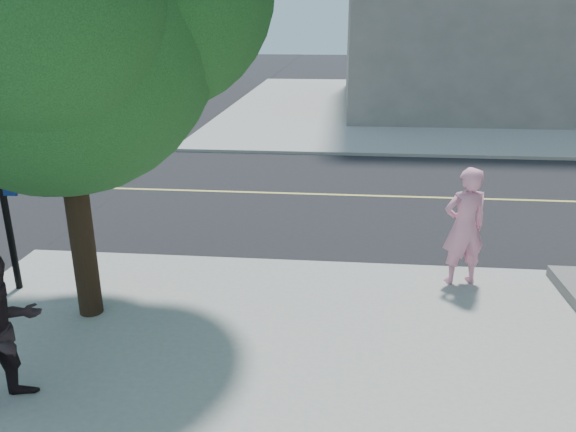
# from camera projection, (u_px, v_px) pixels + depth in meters

# --- Properties ---
(ground) EXTENTS (140.00, 140.00, 0.00)m
(ground) POSITION_uv_depth(u_px,v_px,m) (86.00, 257.00, 10.54)
(ground) COLOR black
(ground) RESTS_ON ground
(road_ew) EXTENTS (140.00, 9.00, 0.01)m
(road_ew) POSITION_uv_depth(u_px,v_px,m) (160.00, 190.00, 14.77)
(road_ew) COLOR black
(road_ew) RESTS_ON ground
(sidewalk_ne) EXTENTS (29.00, 25.00, 0.12)m
(sidewalk_ne) POSITION_uv_depth(u_px,v_px,m) (506.00, 105.00, 29.47)
(sidewalk_ne) COLOR #97968F
(sidewalk_ne) RESTS_ON ground
(man_on_phone) EXTENTS (0.82, 0.64, 1.99)m
(man_on_phone) POSITION_uv_depth(u_px,v_px,m) (464.00, 227.00, 8.95)
(man_on_phone) COLOR pink
(man_on_phone) RESTS_ON sidewalk_se
(pedestrian) EXTENTS (1.01, 1.11, 1.84)m
(pedestrian) POSITION_uv_depth(u_px,v_px,m) (4.00, 332.00, 6.06)
(pedestrian) COLOR black
(pedestrian) RESTS_ON sidewalk_se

